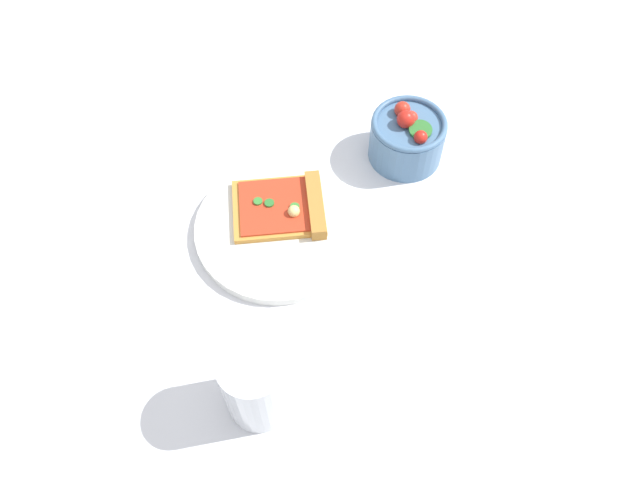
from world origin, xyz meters
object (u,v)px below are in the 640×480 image
Objects in this scene: plate at (279,228)px; soda_glass at (256,385)px; pizza_slice_main at (287,209)px; salad_bowl at (407,137)px.

plate is 0.24m from soda_glass.
salad_bowl is (0.14, 0.14, 0.02)m from pizza_slice_main.
plate is 2.14× the size of salad_bowl.
pizza_slice_main is 0.26m from soda_glass.
salad_bowl is (0.15, 0.16, 0.03)m from plate.
soda_glass is at bearing -107.12° from salad_bowl.
plate is 1.92× the size of soda_glass.
salad_bowl reaches higher than plate.
pizza_slice_main is 1.37× the size of salad_bowl.
soda_glass is at bearing -85.06° from pizza_slice_main.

